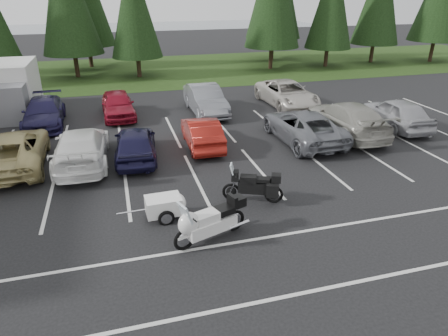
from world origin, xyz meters
TOP-DOWN VIEW (x-y plane):
  - ground at (0.00, 0.00)m, footprint 120.00×120.00m
  - grass_strip at (0.00, 24.00)m, footprint 80.00×16.00m
  - lake_water at (4.00, 55.00)m, footprint 70.00×50.00m
  - box_truck at (-8.00, 12.50)m, footprint 2.40×5.60m
  - stall_markings at (0.00, 2.00)m, footprint 32.00×16.00m
  - conifer_5 at (0.00, 21.60)m, footprint 4.14×4.14m
  - conifer_7 at (17.50, 21.80)m, footprint 4.27×4.27m
  - car_near_2 at (-6.58, 4.26)m, footprint 2.77×5.58m
  - car_near_3 at (-3.83, 3.81)m, footprint 2.27×5.31m
  - car_near_4 at (-1.60, 3.76)m, footprint 2.06×4.44m
  - car_near_5 at (1.52, 4.46)m, footprint 1.60×4.20m
  - car_near_6 at (6.41, 3.87)m, footprint 2.61×5.49m
  - car_near_7 at (8.95, 4.16)m, footprint 2.43×5.76m
  - car_near_8 at (12.12, 4.39)m, footprint 2.24×4.82m
  - car_far_1 at (-6.03, 9.84)m, footprint 2.15×4.99m
  - car_far_2 at (-2.11, 10.37)m, footprint 1.94×4.44m
  - car_far_3 at (2.95, 9.77)m, footprint 1.82×4.98m
  - car_far_4 at (8.28, 10.00)m, footprint 2.75×5.58m
  - touring_motorcycle at (0.06, -3.14)m, footprint 2.85×1.69m
  - cargo_trailer at (-1.11, -1.51)m, footprint 1.69×0.99m
  - adventure_motorcycle at (2.03, -1.27)m, footprint 2.49×1.68m

SIDE VIEW (x-z plane):
  - ground at x=0.00m, z-range 0.00..0.00m
  - lake_water at x=4.00m, z-range -0.01..0.01m
  - stall_markings at x=0.00m, z-range 0.00..0.01m
  - grass_strip at x=0.00m, z-range 0.00..0.01m
  - cargo_trailer at x=-1.11m, z-range 0.00..0.76m
  - car_near_5 at x=1.52m, z-range 0.00..1.37m
  - car_far_1 at x=-6.03m, z-range 0.00..1.43m
  - adventure_motorcycle at x=2.03m, z-range 0.00..1.43m
  - car_near_4 at x=-1.60m, z-range 0.00..1.47m
  - car_far_2 at x=-2.11m, z-range 0.00..1.49m
  - car_near_6 at x=6.41m, z-range 0.00..1.51m
  - touring_motorcycle at x=0.06m, z-range 0.00..1.51m
  - car_near_2 at x=-6.58m, z-range 0.00..1.52m
  - car_far_4 at x=8.28m, z-range 0.00..1.52m
  - car_near_3 at x=-3.83m, z-range 0.00..1.53m
  - car_near_8 at x=12.12m, z-range 0.00..1.60m
  - car_far_3 at x=2.95m, z-range 0.00..1.63m
  - car_near_7 at x=8.95m, z-range 0.00..1.66m
  - box_truck at x=-8.00m, z-range 0.00..2.90m
  - conifer_5 at x=0.00m, z-range 0.81..10.45m
  - conifer_7 at x=17.50m, z-range 0.84..10.78m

